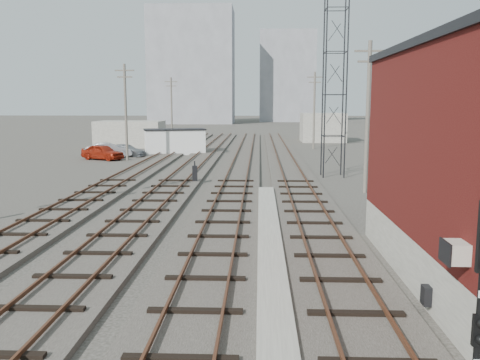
# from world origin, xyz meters

# --- Properties ---
(ground) EXTENTS (320.00, 320.00, 0.00)m
(ground) POSITION_xyz_m (0.00, 60.00, 0.00)
(ground) COLOR #282621
(ground) RESTS_ON ground
(track_right) EXTENTS (3.20, 90.00, 0.39)m
(track_right) POSITION_xyz_m (2.50, 39.00, 0.11)
(track_right) COLOR #332D28
(track_right) RESTS_ON ground
(track_mid_right) EXTENTS (3.20, 90.00, 0.39)m
(track_mid_right) POSITION_xyz_m (-1.50, 39.00, 0.11)
(track_mid_right) COLOR #332D28
(track_mid_right) RESTS_ON ground
(track_mid_left) EXTENTS (3.20, 90.00, 0.39)m
(track_mid_left) POSITION_xyz_m (-5.50, 39.00, 0.11)
(track_mid_left) COLOR #332D28
(track_mid_left) RESTS_ON ground
(track_left) EXTENTS (3.20, 90.00, 0.39)m
(track_left) POSITION_xyz_m (-9.50, 39.00, 0.11)
(track_left) COLOR #332D28
(track_left) RESTS_ON ground
(platform_curb) EXTENTS (0.90, 28.00, 0.26)m
(platform_curb) POSITION_xyz_m (0.50, 14.00, 0.13)
(platform_curb) COLOR gray
(platform_curb) RESTS_ON ground
(lattice_tower) EXTENTS (1.60, 1.60, 15.00)m
(lattice_tower) POSITION_xyz_m (5.50, 35.00, 7.50)
(lattice_tower) COLOR black
(lattice_tower) RESTS_ON ground
(utility_pole_left_b) EXTENTS (1.80, 0.24, 9.00)m
(utility_pole_left_b) POSITION_xyz_m (-12.50, 45.00, 4.80)
(utility_pole_left_b) COLOR #595147
(utility_pole_left_b) RESTS_ON ground
(utility_pole_left_c) EXTENTS (1.80, 0.24, 9.00)m
(utility_pole_left_c) POSITION_xyz_m (-12.50, 70.00, 4.80)
(utility_pole_left_c) COLOR #595147
(utility_pole_left_c) RESTS_ON ground
(utility_pole_right_a) EXTENTS (1.80, 0.24, 9.00)m
(utility_pole_right_a) POSITION_xyz_m (6.50, 28.00, 4.80)
(utility_pole_right_a) COLOR #595147
(utility_pole_right_a) RESTS_ON ground
(utility_pole_right_b) EXTENTS (1.80, 0.24, 9.00)m
(utility_pole_right_b) POSITION_xyz_m (6.50, 58.00, 4.80)
(utility_pole_right_b) COLOR #595147
(utility_pole_right_b) RESTS_ON ground
(apartment_left) EXTENTS (22.00, 14.00, 30.00)m
(apartment_left) POSITION_xyz_m (-18.00, 135.00, 15.00)
(apartment_left) COLOR gray
(apartment_left) RESTS_ON ground
(apartment_right) EXTENTS (16.00, 12.00, 26.00)m
(apartment_right) POSITION_xyz_m (8.00, 150.00, 13.00)
(apartment_right) COLOR gray
(apartment_right) RESTS_ON ground
(shed_left) EXTENTS (8.00, 5.00, 3.20)m
(shed_left) POSITION_xyz_m (-16.00, 60.00, 1.60)
(shed_left) COLOR gray
(shed_left) RESTS_ON ground
(shed_right) EXTENTS (6.00, 6.00, 4.00)m
(shed_right) POSITION_xyz_m (9.00, 70.00, 2.00)
(shed_right) COLOR gray
(shed_right) RESTS_ON ground
(switch_stand) EXTENTS (0.39, 0.39, 1.45)m
(switch_stand) POSITION_xyz_m (-4.26, 31.05, 0.69)
(switch_stand) COLOR black
(switch_stand) RESTS_ON ground
(site_trailer) EXTENTS (6.93, 4.37, 2.70)m
(site_trailer) POSITION_xyz_m (-8.93, 51.00, 1.36)
(site_trailer) COLOR white
(site_trailer) RESTS_ON ground
(car_red) EXTENTS (4.68, 3.43, 1.48)m
(car_red) POSITION_xyz_m (-14.99, 45.38, 0.74)
(car_red) COLOR #9B210E
(car_red) RESTS_ON ground
(car_silver) EXTENTS (4.75, 2.88, 1.48)m
(car_silver) POSITION_xyz_m (-15.01, 47.56, 0.74)
(car_silver) COLOR #9B9EA2
(car_silver) RESTS_ON ground
(car_grey) EXTENTS (4.50, 2.65, 1.22)m
(car_grey) POSITION_xyz_m (-13.56, 48.67, 0.61)
(car_grey) COLOR gray
(car_grey) RESTS_ON ground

